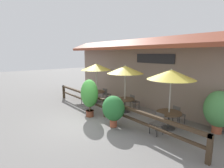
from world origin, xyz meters
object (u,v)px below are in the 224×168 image
at_px(chair_near_streetside, 86,97).
at_px(patio_umbrella_middle, 125,70).
at_px(chair_far_streetside, 158,122).
at_px(potted_plant_small_flowering, 89,94).
at_px(chair_near_wallside, 106,94).
at_px(chair_middle_wallside, 134,101).
at_px(dining_table_far, 169,115).
at_px(potted_plant_broad_leaf, 113,109).
at_px(dining_table_near, 97,93).
at_px(chair_far_wallside, 178,114).
at_px(potted_plant_tall_tropical, 219,110).
at_px(dining_table_middle, 125,101).
at_px(patio_umbrella_near, 96,67).
at_px(chair_middle_streetside, 114,105).
at_px(patio_umbrella_far, 171,75).

height_order(chair_near_streetside, patio_umbrella_middle, patio_umbrella_middle).
relative_size(chair_far_streetside, potted_plant_small_flowering, 0.44).
bearing_deg(chair_near_wallside, chair_middle_wallside, 172.84).
height_order(dining_table_far, chair_far_streetside, chair_far_streetside).
bearing_deg(potted_plant_broad_leaf, dining_table_near, 155.93).
bearing_deg(chair_far_wallside, potted_plant_tall_tropical, -156.83).
relative_size(patio_umbrella_middle, chair_far_streetside, 3.05).
relative_size(dining_table_middle, chair_far_streetside, 1.26).
relative_size(chair_far_wallside, potted_plant_small_flowering, 0.44).
bearing_deg(chair_near_streetside, dining_table_far, -4.15).
bearing_deg(dining_table_middle, patio_umbrella_near, -177.61).
bearing_deg(potted_plant_broad_leaf, chair_middle_streetside, 139.20).
relative_size(chair_near_wallside, potted_plant_tall_tropical, 0.48).
height_order(chair_middle_wallside, potted_plant_tall_tropical, potted_plant_tall_tropical).
height_order(patio_umbrella_near, dining_table_near, patio_umbrella_near).
relative_size(dining_table_near, patio_umbrella_far, 0.41).
distance_m(dining_table_far, potted_plant_small_flowering, 4.01).
distance_m(potted_plant_broad_leaf, potted_plant_tall_tropical, 4.38).
xyz_separation_m(chair_middle_streetside, chair_far_wallside, (2.93, 1.48, 0.00)).
bearing_deg(patio_umbrella_middle, patio_umbrella_near, -177.61).
bearing_deg(chair_near_streetside, patio_umbrella_near, 70.91).
distance_m(dining_table_near, dining_table_middle, 2.66).
bearing_deg(chair_middle_wallside, potted_plant_small_flowering, 88.39).
xyz_separation_m(dining_table_middle, chair_middle_streetside, (-0.06, -0.75, -0.11)).
xyz_separation_m(patio_umbrella_middle, potted_plant_broad_leaf, (1.19, -1.83, -1.57)).
xyz_separation_m(patio_umbrella_near, chair_far_wallside, (5.53, 0.84, -1.91)).
xyz_separation_m(dining_table_far, potted_plant_broad_leaf, (-1.70, -1.75, 0.23)).
xyz_separation_m(dining_table_near, potted_plant_broad_leaf, (3.85, -1.72, 0.23)).
height_order(dining_table_far, potted_plant_tall_tropical, potted_plant_tall_tropical).
distance_m(dining_table_middle, patio_umbrella_far, 3.41).
distance_m(chair_near_wallside, patio_umbrella_far, 5.87).
relative_size(dining_table_far, potted_plant_broad_leaf, 0.76).
relative_size(patio_umbrella_far, potted_plant_small_flowering, 1.34).
bearing_deg(patio_umbrella_middle, chair_near_wallside, 165.75).
relative_size(patio_umbrella_near, chair_near_wallside, 3.05).
height_order(dining_table_near, dining_table_middle, same).
bearing_deg(potted_plant_tall_tropical, dining_table_middle, -165.84).
bearing_deg(patio_umbrella_middle, potted_plant_broad_leaf, -56.98).
bearing_deg(patio_umbrella_middle, dining_table_middle, 0.00).
height_order(patio_umbrella_far, potted_plant_small_flowering, patio_umbrella_far).
distance_m(patio_umbrella_middle, dining_table_middle, 1.80).
distance_m(dining_table_far, chair_far_streetside, 0.81).
xyz_separation_m(dining_table_near, dining_table_far, (5.55, 0.03, 0.00)).
bearing_deg(potted_plant_small_flowering, chair_near_wallside, 127.46).
xyz_separation_m(chair_middle_streetside, chair_middle_wallside, (0.04, 1.51, 0.00)).
height_order(dining_table_near, chair_near_wallside, chair_near_wallside).
height_order(chair_near_streetside, chair_middle_wallside, same).
relative_size(chair_near_streetside, chair_middle_streetside, 1.00).
bearing_deg(patio_umbrella_near, potted_plant_broad_leaf, -24.07).
relative_size(chair_far_wallside, potted_plant_broad_leaf, 0.61).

